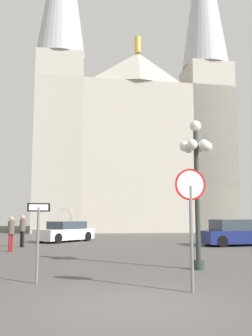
% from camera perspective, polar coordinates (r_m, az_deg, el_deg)
% --- Properties ---
extents(ground_plane, '(120.00, 120.00, 0.00)m').
position_cam_1_polar(ground_plane, '(7.61, 0.84, -20.32)').
color(ground_plane, '#514F4C').
extents(cathedral, '(23.43, 16.02, 39.15)m').
position_cam_1_polar(cathedral, '(44.68, 0.79, 5.77)').
color(cathedral, '#BCB5A5').
rests_on(cathedral, ground).
extents(stop_sign, '(0.73, 0.16, 2.81)m').
position_cam_1_polar(stop_sign, '(8.83, 9.85, -5.63)').
color(stop_sign, slate).
rests_on(stop_sign, ground).
extents(one_way_arrow_sign, '(0.58, 0.12, 2.05)m').
position_cam_1_polar(one_way_arrow_sign, '(10.08, -13.29, -9.59)').
color(one_way_arrow_sign, slate).
rests_on(one_way_arrow_sign, ground).
extents(street_lamp, '(1.10, 1.00, 4.92)m').
position_cam_1_polar(street_lamp, '(12.66, 10.69, 0.25)').
color(street_lamp, '#2D3833').
rests_on(street_lamp, ground).
extents(parked_car_near_navy, '(4.82, 2.79, 1.52)m').
position_cam_1_polar(parked_car_near_navy, '(23.16, 16.64, -9.53)').
color(parked_car_near_navy, navy).
rests_on(parked_car_near_navy, ground).
extents(parked_car_far_white, '(3.87, 4.32, 1.36)m').
position_cam_1_polar(parked_car_far_white, '(25.84, -9.25, -9.62)').
color(parked_car_far_white, silver).
rests_on(parked_car_far_white, ground).
extents(pedestrian_walking, '(0.32, 0.32, 1.70)m').
position_cam_1_polar(pedestrian_walking, '(19.30, -17.13, -9.06)').
color(pedestrian_walking, maroon).
rests_on(pedestrian_walking, ground).
extents(pedestrian_standing, '(0.32, 0.32, 1.76)m').
position_cam_1_polar(pedestrian_standing, '(21.80, -15.51, -8.76)').
color(pedestrian_standing, black).
rests_on(pedestrian_standing, ground).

